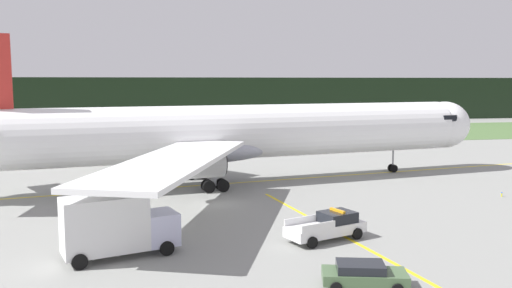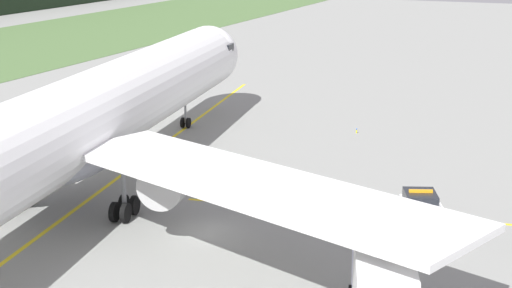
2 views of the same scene
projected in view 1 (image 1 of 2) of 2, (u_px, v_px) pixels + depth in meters
name	position (u px, v px, depth m)	size (l,w,h in m)	color
ground	(218.00, 204.00, 45.66)	(320.00, 320.00, 0.00)	gray
grass_verge	(182.00, 135.00, 103.32)	(320.00, 35.58, 0.04)	#4C6B3A
distant_tree_line	(174.00, 100.00, 136.17)	(288.00, 5.16, 11.47)	black
taxiway_centerline_main	(238.00, 183.00, 55.23)	(79.84, 0.30, 0.01)	yellow
taxiway_centerline_spur	(333.00, 230.00, 37.53)	(26.08, 0.30, 0.01)	yellow
airliner	(232.00, 134.00, 54.40)	(60.12, 48.63, 14.64)	white
ops_pickup_truck	(328.00, 226.00, 35.38)	(5.90, 3.81, 1.94)	white
catering_truck	(116.00, 225.00, 31.68)	(7.17, 4.36, 3.92)	silver
staff_car	(363.00, 274.00, 27.10)	(4.62, 2.89, 1.30)	#46613D
taxiway_edge_light_east	(502.00, 194.00, 48.53)	(0.12, 0.12, 0.42)	yellow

